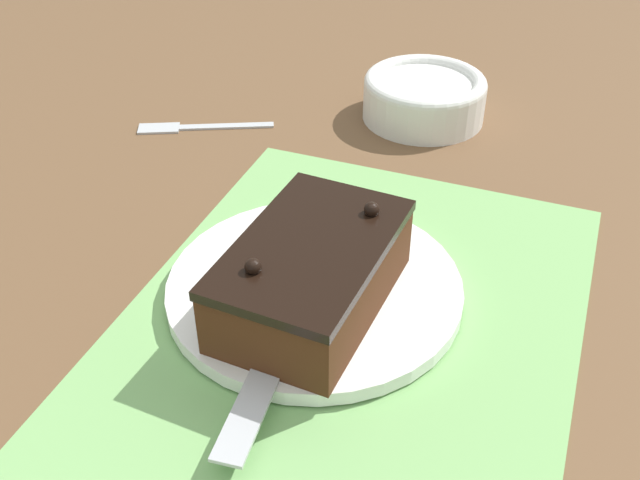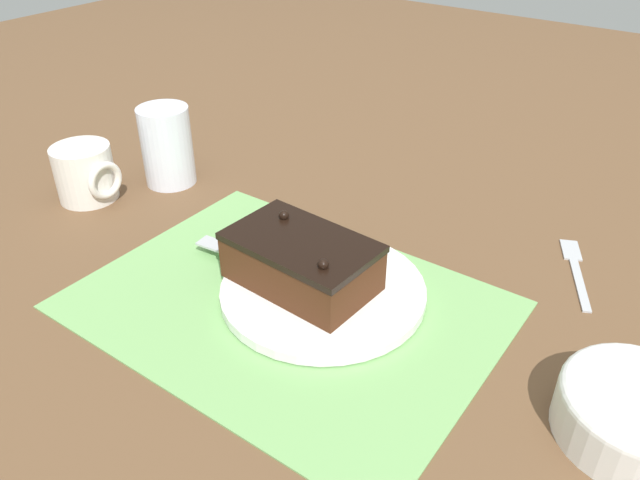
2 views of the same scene
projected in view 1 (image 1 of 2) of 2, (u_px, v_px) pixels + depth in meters
name	position (u px, v px, depth m)	size (l,w,h in m)	color
ground_plane	(347.00, 328.00, 0.57)	(3.00, 3.00, 0.00)	brown
placemat_woven	(347.00, 326.00, 0.57)	(0.46, 0.34, 0.00)	#7AB266
cake_plate	(314.00, 288.00, 0.60)	(0.24, 0.24, 0.01)	white
chocolate_cake	(313.00, 271.00, 0.56)	(0.17, 0.11, 0.07)	#472614
serving_knife	(296.00, 301.00, 0.57)	(0.22, 0.04, 0.01)	slate
small_bowl	(424.00, 96.00, 0.84)	(0.14, 0.14, 0.05)	white
dessert_fork	(194.00, 126.00, 0.83)	(0.08, 0.14, 0.01)	#B7BABF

